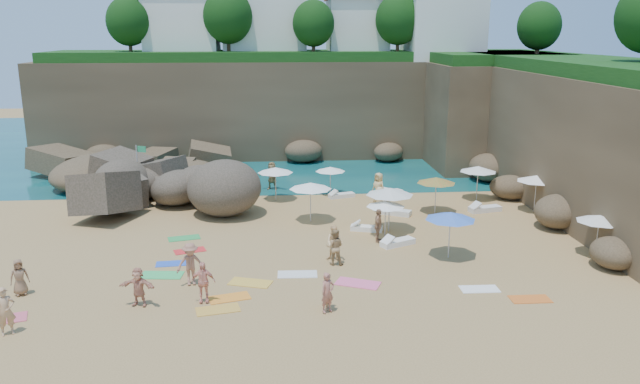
{
  "coord_description": "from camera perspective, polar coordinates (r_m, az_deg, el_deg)",
  "views": [
    {
      "loc": [
        -0.5,
        -29.51,
        10.45
      ],
      "look_at": [
        2.0,
        3.0,
        2.0
      ],
      "focal_mm": 35.0,
      "sensor_mm": 36.0,
      "label": 1
    }
  ],
  "objects": [
    {
      "name": "parasol_10",
      "position": [
        29.78,
        11.84,
        -2.15
      ],
      "size": [
        2.38,
        2.38,
        2.25
      ],
      "color": "silver",
      "rests_on": "ground"
    },
    {
      "name": "lounger_4",
      "position": [
        38.42,
        14.85,
        -1.52
      ],
      "size": [
        2.06,
        1.11,
        0.31
      ],
      "primitive_type": "cube",
      "rotation": [
        0.0,
        0.0,
        0.24
      ],
      "color": "silver",
      "rests_on": "ground"
    },
    {
      "name": "parasol_7",
      "position": [
        32.47,
        6.02,
        -1.08
      ],
      "size": [
        2.03,
        2.03,
        1.92
      ],
      "color": "silver",
      "rests_on": "ground"
    },
    {
      "name": "lounger_0",
      "position": [
        40.29,
        1.99,
        -0.32
      ],
      "size": [
        1.78,
        1.05,
        0.26
      ],
      "primitive_type": "cube",
      "rotation": [
        0.0,
        0.0,
        0.31
      ],
      "color": "white",
      "rests_on": "ground"
    },
    {
      "name": "parasol_2",
      "position": [
        40.66,
        0.96,
        2.1
      ],
      "size": [
        1.96,
        1.96,
        1.86
      ],
      "color": "silver",
      "rests_on": "ground"
    },
    {
      "name": "lounger_2",
      "position": [
        41.08,
        6.46,
        -0.1
      ],
      "size": [
        1.8,
        1.51,
        0.28
      ],
      "primitive_type": "cube",
      "rotation": [
        0.0,
        0.0,
        0.61
      ],
      "color": "white",
      "rests_on": "ground"
    },
    {
      "name": "parasol_0",
      "position": [
        39.33,
        -4.1,
        2.02
      ],
      "size": [
        2.25,
        2.25,
        2.13
      ],
      "color": "silver",
      "rests_on": "ground"
    },
    {
      "name": "person_stand_3",
      "position": [
        31.82,
        5.35,
        -3.07
      ],
      "size": [
        0.76,
        1.1,
        1.73
      ],
      "primitive_type": "imported",
      "rotation": [
        0.0,
        0.0,
        1.2
      ],
      "color": "#A97854",
      "rests_on": "ground"
    },
    {
      "name": "towel_9",
      "position": [
        26.89,
        3.48,
        -8.34
      ],
      "size": [
        2.08,
        1.6,
        0.03
      ],
      "primitive_type": "cube",
      "rotation": [
        0.0,
        0.0,
        -0.42
      ],
      "color": "#FF6393",
      "rests_on": "ground"
    },
    {
      "name": "rock_outcrop",
      "position": [
        39.83,
        -13.77,
        -1.11
      ],
      "size": [
        9.55,
        7.79,
        3.44
      ],
      "primitive_type": null,
      "rotation": [
        0.0,
        0.0,
        -0.17
      ],
      "color": "brown",
      "rests_on": "ground"
    },
    {
      "name": "person_lie_2",
      "position": [
        28.44,
        -25.66,
        -8.11
      ],
      "size": [
        1.33,
        1.67,
        0.4
      ],
      "primitive_type": "imported",
      "rotation": [
        0.0,
        0.0,
        0.47
      ],
      "color": "#886244",
      "rests_on": "ground"
    },
    {
      "name": "person_stand_5",
      "position": [
        42.28,
        -4.42,
        1.5
      ],
      "size": [
        1.83,
        0.89,
        1.89
      ],
      "primitive_type": "imported",
      "rotation": [
        0.0,
        0.0,
        -0.23
      ],
      "color": "#A48452",
      "rests_on": "ground"
    },
    {
      "name": "person_lie_5",
      "position": [
        29.31,
        1.33,
        -5.71
      ],
      "size": [
        1.41,
        1.85,
        0.63
      ],
      "primitive_type": "imported",
      "rotation": [
        0.0,
        0.0,
        -0.41
      ],
      "color": "#FBCC8E",
      "rests_on": "ground"
    },
    {
      "name": "person_lie_3",
      "position": [
        25.73,
        -16.19,
        -9.54
      ],
      "size": [
        1.77,
        1.85,
        0.41
      ],
      "primitive_type": "imported",
      "rotation": [
        0.0,
        0.0,
        -0.24
      ],
      "color": "tan",
      "rests_on": "ground"
    },
    {
      "name": "towel_8",
      "position": [
        29.8,
        -13.37,
        -6.38
      ],
      "size": [
        1.52,
        0.85,
        0.03
      ],
      "primitive_type": "cube",
      "rotation": [
        0.0,
        0.0,
        0.09
      ],
      "color": "blue",
      "rests_on": "ground"
    },
    {
      "name": "person_stand_0",
      "position": [
        24.91,
        -26.81,
        -9.71
      ],
      "size": [
        0.77,
        0.69,
        1.77
      ],
      "primitive_type": "imported",
      "rotation": [
        0.0,
        0.0,
        0.53
      ],
      "color": "tan",
      "rests_on": "ground"
    },
    {
      "name": "towel_5",
      "position": [
        27.8,
        -2.08,
        -7.53
      ],
      "size": [
        1.77,
        0.93,
        0.03
      ],
      "primitive_type": "cube",
      "rotation": [
        0.0,
        0.0,
        -0.03
      ],
      "color": "white",
      "rests_on": "ground"
    },
    {
      "name": "towel_1",
      "position": [
        26.51,
        -27.15,
        -10.36
      ],
      "size": [
        1.97,
        1.39,
        0.03
      ],
      "primitive_type": "cube",
      "rotation": [
        0.0,
        0.0,
        0.31
      ],
      "color": "#DE566B",
      "rests_on": "ground"
    },
    {
      "name": "parasol_8",
      "position": [
        38.89,
        19.21,
        1.19
      ],
      "size": [
        2.33,
        2.33,
        2.2
      ],
      "color": "silver",
      "rests_on": "ground"
    },
    {
      "name": "rock_promontory",
      "position": [
        47.86,
        -16.96,
        1.28
      ],
      "size": [
        12.0,
        7.0,
        2.0
      ],
      "primitive_type": null,
      "color": "brown",
      "rests_on": "ground"
    },
    {
      "name": "flag_pole",
      "position": [
        41.46,
        -16.2,
        2.46
      ],
      "size": [
        0.65,
        0.27,
        3.44
      ],
      "color": "silver",
      "rests_on": "ground"
    },
    {
      "name": "towel_11",
      "position": [
        33.2,
        -12.33,
        -4.14
      ],
      "size": [
        1.77,
        1.19,
        0.03
      ],
      "primitive_type": "cube",
      "rotation": [
        0.0,
        0.0,
        0.25
      ],
      "color": "green",
      "rests_on": "ground"
    },
    {
      "name": "person_lie_4",
      "position": [
        24.21,
        0.69,
        -10.55
      ],
      "size": [
        1.32,
        1.64,
        0.38
      ],
      "primitive_type": "imported",
      "rotation": [
        0.0,
        0.0,
        0.55
      ],
      "color": "#AC6756",
      "rests_on": "ground"
    },
    {
      "name": "person_stand_1",
      "position": [
        28.66,
        1.36,
        -5.05
      ],
      "size": [
        0.93,
        0.78,
        1.69
      ],
      "primitive_type": "imported",
      "rotation": [
        0.0,
        0.0,
        2.96
      ],
      "color": "#A78253",
      "rests_on": "ground"
    },
    {
      "name": "lounger_1",
      "position": [
        36.79,
        6.79,
        -1.83
      ],
      "size": [
        2.06,
        1.49,
        0.31
      ],
      "primitive_type": "cube",
      "rotation": [
        0.0,
        0.0,
        -0.48
      ],
      "color": "silver",
      "rests_on": "ground"
    },
    {
      "name": "parasol_6",
      "position": [
        37.06,
        10.59,
        1.07
      ],
      "size": [
        2.28,
        2.28,
        2.16
      ],
      "color": "silver",
      "rests_on": "ground"
    },
    {
      "name": "clifftop_trees",
      "position": [
        49.32,
        1.81,
        15.46
      ],
      "size": [
        35.6,
        23.82,
        4.4
      ],
      "color": "#11380F",
      "rests_on": "ground"
    },
    {
      "name": "parasol_4",
      "position": [
        40.59,
        14.27,
        2.05
      ],
      "size": [
        2.3,
        2.3,
        2.18
      ],
      "color": "silver",
      "rests_on": "ground"
    },
    {
      "name": "parasol_1",
      "position": [
        34.73,
        -0.88,
        0.56
      ],
      "size": [
        2.39,
        2.39,
        2.26
      ],
      "color": "silver",
      "rests_on": "ground"
    },
    {
      "name": "cliff_corner",
      "position": [
        52.91,
        15.07,
        7.03
      ],
      "size": [
        10.0,
        12.0,
        8.0
      ],
      "primitive_type": "cube",
      "color": "brown",
      "rests_on": "ground"
    },
    {
      "name": "cliff_back",
      "position": [
        54.95,
        -1.77,
        7.78
      ],
      "size": [
        44.0,
        8.0,
        8.0
      ],
      "primitive_type": "cube",
      "color": "brown",
      "rests_on": "ground"
    },
    {
      "name": "person_stand_6",
      "position": [
        24.23,
        0.6,
        -9.12
      ],
      "size": [
        0.45,
        0.59,
        1.46
      ],
      "primitive_type": "imported",
      "rotation": [
        0.0,
        0.0,
        4.51
      ],
      "color": "tan",
      "rests_on": "ground"
    },
    {
      "name": "cliff_right",
      "position": [
        42.76,
        22.88,
        4.71
      ],
      "size": [
        8.0,
        30.0,
        8.0
      ],
      "primitive_type": "cube",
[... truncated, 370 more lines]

